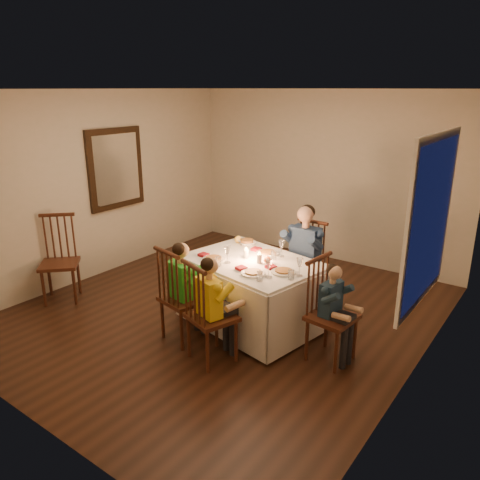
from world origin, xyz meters
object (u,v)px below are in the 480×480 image
Objects in this scene: chair_near_left at (185,338)px; chair_end at (329,359)px; dining_table at (252,279)px; serving_bowl at (247,243)px; chair_extra at (64,299)px; chair_near_right at (213,359)px; adult at (301,303)px; child_teal at (329,359)px; child_green at (185,338)px; child_yellow at (213,359)px; chair_adult at (301,303)px.

chair_end is (1.46, 0.55, 0.00)m from chair_near_left.
chair_near_left is at bearing -108.77° from dining_table.
chair_extra is at bearing -146.35° from serving_bowl.
serving_bowl is (1.98, 1.32, 0.80)m from chair_extra.
chair_extra reaches higher than chair_near_left.
chair_end is at bearing -126.14° from chair_near_right.
chair_near_right is at bearing -91.15° from adult.
adult is at bearing 85.87° from dining_table.
chair_near_right is 1.00× the size of chair_end.
child_teal is (0.96, 0.69, 0.00)m from chair_near_right.
child_yellow is (0.50, -0.14, 0.00)m from child_green.
dining_table is 1.57× the size of chair_adult.
serving_bowl is at bearing -141.92° from chair_adult.
chair_near_right is at bearing 175.79° from chair_near_left.
serving_bowl is at bearing 74.67° from child_teal.
dining_table reaches higher than chair_near_right.
chair_end is at bearing 1.80° from dining_table.
chair_near_left is at bearing 116.87° from child_teal.
chair_near_right is at bearing -44.42° from chair_extra.
child_green is (-0.60, -1.52, 0.00)m from chair_adult.
child_teal is at bearing -126.14° from child_yellow.
child_green is at bearing 2.42° from child_yellow.
chair_end is at bearing -147.88° from child_green.
child_yellow is at bearing -0.00° from chair_near_right.
chair_near_left is 0.52m from child_yellow.
chair_end is 1.56m from child_green.
child_yellow reaches higher than chair_adult.
child_green is (-1.46, -0.55, 0.00)m from chair_end.
chair_adult is at bearing -75.51° from chair_near_right.
child_yellow is at bearing -91.15° from chair_adult.
chair_adult is (0.21, 0.81, -0.56)m from dining_table.
serving_bowl is (-1.43, 0.56, 0.80)m from child_teal.
child_yellow is 1.56m from serving_bowl.
chair_adult is 0.83× the size of adult.
chair_near_right is 1.67m from adult.
dining_table reaches higher than chair_near_left.
chair_end is at bearing -33.34° from chair_extra.
chair_near_left is 0.97× the size of child_yellow.
adult is (2.54, 1.72, 0.00)m from chair_extra.
chair_end is 1.29m from adult.
child_yellow is 1.18m from child_teal.
child_yellow is at bearing -72.64° from dining_table.
dining_table reaches higher than child_teal.
child_green reaches higher than chair_near_left.
serving_bowl is at bearing -51.59° from chair_near_right.
chair_near_left is 1.00× the size of chair_near_right.
child_green is (-0.50, 0.14, 0.00)m from chair_near_right.
chair_adult is at bearing 47.62° from chair_end.
dining_table is 1.52× the size of child_yellow.
serving_bowl reaches higher than dining_table.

